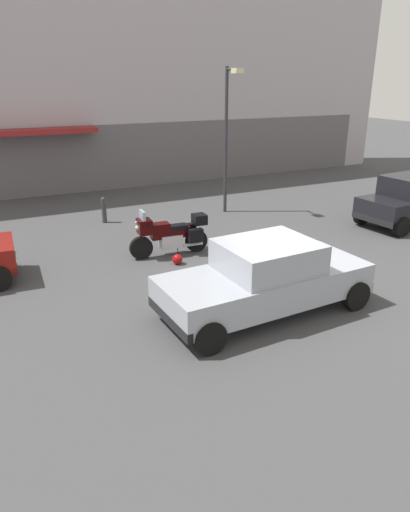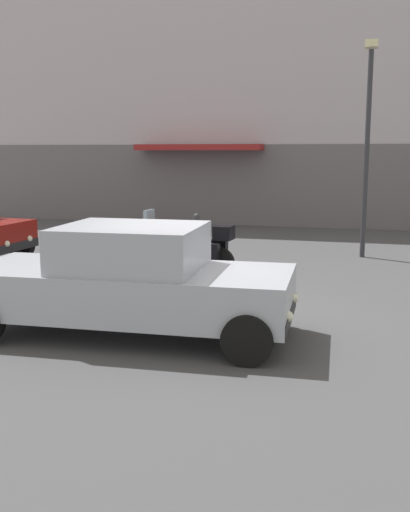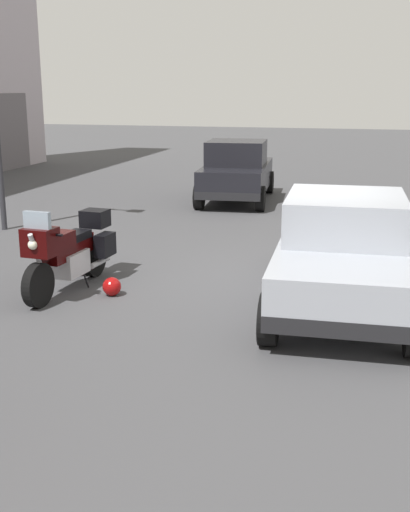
{
  "view_description": "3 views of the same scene",
  "coord_description": "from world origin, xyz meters",
  "px_view_note": "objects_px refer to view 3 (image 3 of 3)",
  "views": [
    {
      "loc": [
        -5.75,
        -8.11,
        4.68
      ],
      "look_at": [
        -1.13,
        1.27,
        0.68
      ],
      "focal_mm": 32.77,
      "sensor_mm": 36.0,
      "label": 1
    },
    {
      "loc": [
        2.46,
        -8.25,
        2.56
      ],
      "look_at": [
        -0.13,
        1.28,
        0.83
      ],
      "focal_mm": 42.0,
      "sensor_mm": 36.0,
      "label": 2
    },
    {
      "loc": [
        -9.71,
        -1.05,
        3.02
      ],
      "look_at": [
        -1.12,
        1.25,
        0.67
      ],
      "focal_mm": 44.9,
      "sensor_mm": 36.0,
      "label": 3
    }
  ],
  "objects_px": {
    "car_hatchback_near": "(237,171)",
    "motorcycle": "(69,250)",
    "car_sedan_far": "(344,250)",
    "helmet": "(112,287)"
  },
  "relations": [
    {
      "from": "helmet",
      "to": "car_hatchback_near",
      "type": "height_order",
      "value": "car_hatchback_near"
    },
    {
      "from": "motorcycle",
      "to": "car_sedan_far",
      "type": "xyz_separation_m",
      "value": [
        0.47,
        -4.06,
        0.16
      ]
    },
    {
      "from": "car_hatchback_near",
      "to": "car_sedan_far",
      "type": "distance_m",
      "value": 8.6
    },
    {
      "from": "helmet",
      "to": "car_sedan_far",
      "type": "relative_size",
      "value": 0.06
    },
    {
      "from": "car_hatchback_near",
      "to": "motorcycle",
      "type": "bearing_deg",
      "value": 169.72
    },
    {
      "from": "car_hatchback_near",
      "to": "car_sedan_far",
      "type": "xyz_separation_m",
      "value": [
        -7.96,
        -3.28,
        -0.03
      ]
    },
    {
      "from": "car_hatchback_near",
      "to": "car_sedan_far",
      "type": "height_order",
      "value": "car_hatchback_near"
    },
    {
      "from": "helmet",
      "to": "car_sedan_far",
      "type": "bearing_deg",
      "value": -79.91
    },
    {
      "from": "car_sedan_far",
      "to": "car_hatchback_near",
      "type": "bearing_deg",
      "value": 19.73
    },
    {
      "from": "motorcycle",
      "to": "helmet",
      "type": "xyz_separation_m",
      "value": [
        -0.12,
        -0.74,
        -0.48
      ]
    }
  ]
}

